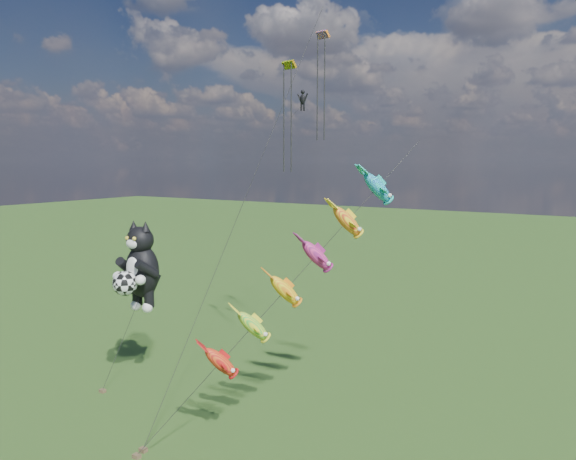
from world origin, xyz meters
The scene contains 4 objects.
ground centered at (0.00, 0.00, 0.00)m, with size 300.00×300.00×0.00m, color #183C0F.
cat_kite_rig centered at (3.47, 6.73, 8.17)m, with size 3.05×4.34×11.26m.
fish_windsock_rig centered at (16.39, 6.20, 9.19)m, with size 10.74×11.97×16.37m.
parafoil_rig centered at (11.14, 14.83, 19.49)m, with size 2.05×17.51×26.17m.
Camera 1 is at (31.58, -19.35, 15.28)m, focal length 35.00 mm.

